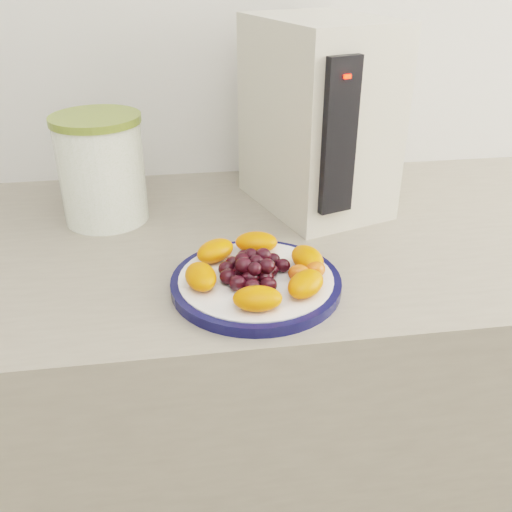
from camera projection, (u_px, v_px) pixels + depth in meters
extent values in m
cube|color=gray|center=(242.00, 436.00, 1.14)|extent=(3.50, 0.60, 0.90)
cube|color=#936C4D|center=(243.00, 447.00, 1.16)|extent=(3.48, 0.58, 0.84)
cylinder|color=#0E103C|center=(256.00, 283.00, 0.78)|extent=(0.23, 0.23, 0.01)
cylinder|color=white|center=(256.00, 283.00, 0.78)|extent=(0.21, 0.21, 0.02)
cylinder|color=#547420|center=(102.00, 173.00, 0.94)|extent=(0.17, 0.17, 0.17)
cylinder|color=olive|center=(95.00, 119.00, 0.90)|extent=(0.18, 0.18, 0.01)
cube|color=beige|center=(317.00, 117.00, 0.97)|extent=(0.25, 0.30, 0.32)
cube|color=black|center=(339.00, 138.00, 0.85)|extent=(0.06, 0.03, 0.24)
cube|color=#FF0C05|center=(347.00, 76.00, 0.79)|extent=(0.01, 0.01, 0.01)
ellipsoid|color=#F25706|center=(307.00, 258.00, 0.79)|extent=(0.05, 0.07, 0.03)
ellipsoid|color=#F25706|center=(256.00, 242.00, 0.83)|extent=(0.07, 0.05, 0.03)
ellipsoid|color=#F25706|center=(215.00, 251.00, 0.81)|extent=(0.07, 0.07, 0.03)
ellipsoid|color=#F25706|center=(201.00, 276.00, 0.75)|extent=(0.05, 0.07, 0.03)
ellipsoid|color=#F25706|center=(257.00, 298.00, 0.70)|extent=(0.07, 0.05, 0.03)
ellipsoid|color=#F25706|center=(306.00, 284.00, 0.73)|extent=(0.07, 0.07, 0.03)
ellipsoid|color=black|center=(256.00, 271.00, 0.77)|extent=(0.02, 0.02, 0.02)
ellipsoid|color=black|center=(271.00, 270.00, 0.77)|extent=(0.02, 0.02, 0.02)
ellipsoid|color=black|center=(262.00, 264.00, 0.79)|extent=(0.02, 0.02, 0.02)
ellipsoid|color=black|center=(247.00, 265.00, 0.78)|extent=(0.02, 0.02, 0.02)
ellipsoid|color=black|center=(241.00, 272.00, 0.77)|extent=(0.02, 0.02, 0.02)
ellipsoid|color=black|center=(250.00, 278.00, 0.75)|extent=(0.02, 0.02, 0.02)
ellipsoid|color=black|center=(266.00, 277.00, 0.76)|extent=(0.02, 0.02, 0.02)
ellipsoid|color=black|center=(283.00, 265.00, 0.78)|extent=(0.02, 0.02, 0.02)
ellipsoid|color=black|center=(273.00, 260.00, 0.80)|extent=(0.02, 0.02, 0.02)
ellipsoid|color=black|center=(259.00, 256.00, 0.80)|extent=(0.02, 0.02, 0.02)
ellipsoid|color=black|center=(245.00, 257.00, 0.80)|extent=(0.02, 0.02, 0.02)
ellipsoid|color=black|center=(233.00, 263.00, 0.79)|extent=(0.02, 0.02, 0.02)
ellipsoid|color=black|center=(226.00, 269.00, 0.77)|extent=(0.02, 0.02, 0.02)
ellipsoid|color=black|center=(228.00, 277.00, 0.76)|extent=(0.02, 0.02, 0.02)
ellipsoid|color=black|center=(238.00, 283.00, 0.74)|extent=(0.02, 0.02, 0.02)
ellipsoid|color=black|center=(252.00, 287.00, 0.73)|extent=(0.02, 0.02, 0.02)
ellipsoid|color=black|center=(268.00, 285.00, 0.74)|extent=(0.02, 0.02, 0.02)
ellipsoid|color=black|center=(256.00, 262.00, 0.76)|extent=(0.02, 0.02, 0.02)
ellipsoid|color=black|center=(263.00, 255.00, 0.78)|extent=(0.02, 0.02, 0.02)
ellipsoid|color=black|center=(251.00, 255.00, 0.78)|extent=(0.02, 0.02, 0.02)
ellipsoid|color=black|center=(242.00, 259.00, 0.77)|extent=(0.02, 0.02, 0.02)
ellipsoid|color=black|center=(244.00, 265.00, 0.75)|extent=(0.02, 0.02, 0.02)
ellipsoid|color=black|center=(255.00, 269.00, 0.75)|extent=(0.02, 0.02, 0.02)
ellipsoid|color=black|center=(267.00, 266.00, 0.75)|extent=(0.02, 0.02, 0.02)
ellipsoid|color=#E84C18|center=(299.00, 273.00, 0.76)|extent=(0.03, 0.03, 0.02)
ellipsoid|color=#E84C18|center=(315.00, 270.00, 0.77)|extent=(0.04, 0.03, 0.02)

